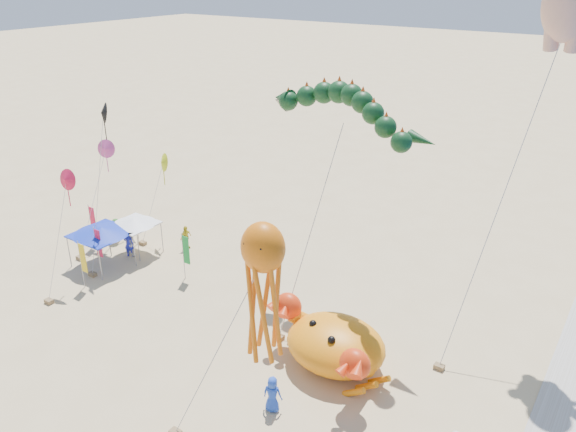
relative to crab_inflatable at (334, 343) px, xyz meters
The scene contains 9 objects.
ground 2.43m from the crab_inflatable, behind, with size 320.00×320.00×0.00m, color #D1B784.
crab_inflatable is the anchor object (origin of this frame).
dragon_kite 11.70m from the crab_inflatable, 119.53° to the left, with size 10.32×7.26×12.41m.
octopus_kite 7.64m from the crab_inflatable, 96.45° to the right, with size 3.89×3.78×9.63m.
canopy_blue 17.94m from the crab_inflatable, behind, with size 3.71×3.71×2.71m.
canopy_white 17.52m from the crab_inflatable, behind, with size 3.00×3.00×2.71m.
feather_flags 16.53m from the crab_inflatable, behind, with size 9.14×4.33×3.20m.
beachgoers 12.49m from the crab_inflatable, behind, with size 27.75×10.36×1.88m.
small_kites 19.23m from the crab_inflatable, behind, with size 4.74×10.83×10.64m.
Camera 1 is at (12.78, -19.88, 18.33)m, focal length 35.00 mm.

